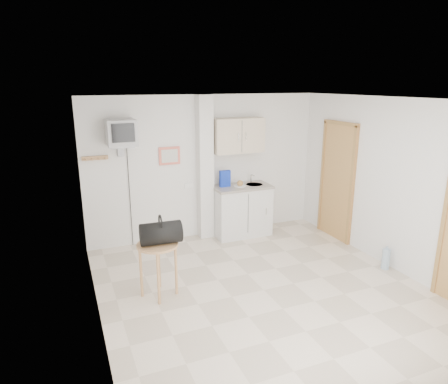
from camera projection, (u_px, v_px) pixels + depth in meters
name	position (u px, v px, depth m)	size (l,w,h in m)	color
ground	(264.00, 290.00, 5.36)	(4.50, 4.50, 0.00)	beige
room_envelope	(280.00, 176.00, 5.12)	(4.24, 4.54, 2.55)	white
kitchenette	(241.00, 192.00, 7.14)	(1.03, 0.58, 2.10)	silver
crt_television	(121.00, 134.00, 6.11)	(0.44, 0.45, 2.15)	slate
round_table	(158.00, 253.00, 5.08)	(0.53, 0.53, 0.72)	#A57D48
duffel_bag	(161.00, 233.00, 5.02)	(0.53, 0.31, 0.38)	black
water_bottle	(386.00, 259.00, 5.94)	(0.12, 0.12, 0.35)	#97B3C8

